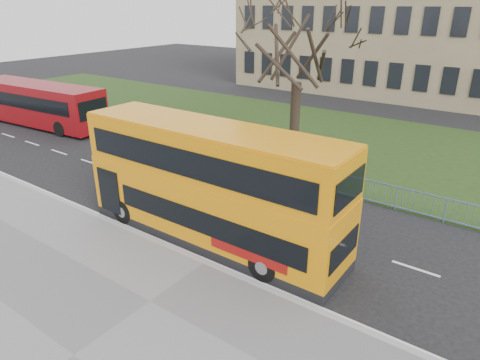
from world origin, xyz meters
name	(u,v)px	position (x,y,z in m)	size (l,w,h in m)	color
ground	(232,246)	(0.00, 0.00, 0.00)	(120.00, 120.00, 0.00)	black
pavement	(74,357)	(0.00, -6.75, 0.06)	(80.00, 10.50, 0.12)	slate
kerb	(205,263)	(0.00, -1.55, 0.07)	(80.00, 0.20, 0.14)	gray
grass_verge	(369,147)	(0.00, 14.30, 0.04)	(80.00, 15.40, 0.08)	#1B3212
guard_railing	(313,178)	(0.00, 6.60, 0.55)	(40.00, 0.12, 1.10)	#6886BA
bare_tree	(297,67)	(-3.00, 10.00, 5.20)	(7.16, 7.16, 10.23)	black
civic_building	(403,18)	(-5.00, 35.00, 7.00)	(30.00, 15.00, 14.00)	#827252
yellow_bus	(211,182)	(-0.96, 0.02, 2.36)	(10.52, 2.56, 4.40)	orange
red_bus	(39,103)	(-21.59, 5.39, 1.62)	(11.70, 3.56, 3.04)	maroon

